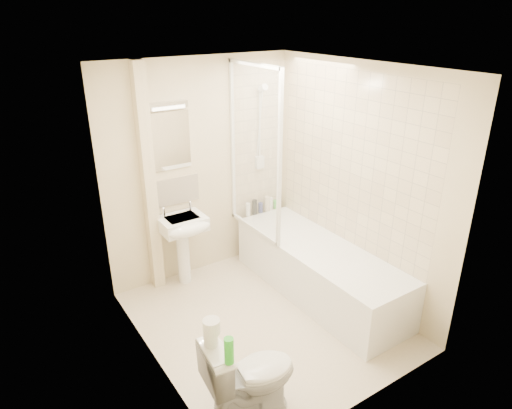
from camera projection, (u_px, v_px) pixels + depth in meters
floor at (265, 320)px, 4.49m from camera, size 2.50×2.50×0.00m
wall_back at (201, 170)px, 4.97m from camera, size 2.20×0.02×2.40m
wall_left at (147, 241)px, 3.46m from camera, size 0.02×2.50×2.40m
wall_right at (356, 184)px, 4.57m from camera, size 0.02×2.50×2.40m
ceiling at (267, 67)px, 3.54m from camera, size 2.20×2.50×0.02m
tile_back at (258, 140)px, 5.26m from camera, size 0.70×0.01×1.75m
tile_right at (351, 161)px, 4.54m from camera, size 0.01×2.10×1.75m
pipe_boxing at (149, 183)px, 4.61m from camera, size 0.12×0.12×2.40m
splashback at (173, 192)px, 4.85m from camera, size 0.60×0.02×0.30m
mirror at (169, 141)px, 4.64m from camera, size 0.46×0.01×0.60m
strip_light at (167, 105)px, 4.47m from camera, size 0.42×0.07×0.07m
bathtub at (319, 269)px, 4.82m from camera, size 0.70×2.10×0.55m
shower_screen at (254, 152)px, 4.73m from camera, size 0.04×0.92×1.80m
shower_fixture at (261, 131)px, 5.17m from camera, size 0.10×0.16×0.99m
pedestal_sink at (184, 232)px, 4.83m from camera, size 0.47×0.45×0.92m
bottle_white_a at (248, 210)px, 5.41m from camera, size 0.05×0.05×0.16m
bottle_black_b at (255, 207)px, 5.45m from camera, size 0.06×0.06×0.18m
bottle_blue at (260, 208)px, 5.51m from camera, size 0.06×0.06×0.13m
bottle_cream at (267, 204)px, 5.54m from camera, size 0.07×0.07×0.19m
bottle_white_b at (271, 204)px, 5.57m from camera, size 0.06×0.06×0.16m
bottle_green at (276, 204)px, 5.63m from camera, size 0.07×0.07×0.10m
toilet at (250, 376)px, 3.33m from camera, size 0.55×0.78×0.70m
toilet_roll_lower at (211, 339)px, 3.11m from camera, size 0.10×0.10×0.10m
toilet_roll_upper at (211, 326)px, 3.07m from camera, size 0.12×0.12×0.10m
green_bottle at (229, 351)px, 2.93m from camera, size 0.06×0.06×0.19m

